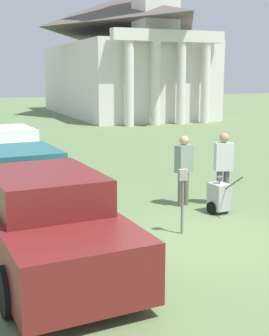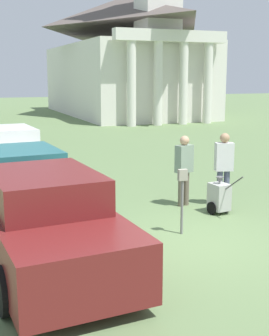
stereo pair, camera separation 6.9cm
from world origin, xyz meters
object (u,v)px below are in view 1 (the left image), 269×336
Objects in this scene: parked_car_maroon at (43,221)px; parked_car_white at (1,157)px; parking_meter at (183,189)px; person_worker at (184,166)px; church at (123,46)px; person_supervisor at (223,164)px; equipment_cart at (219,196)px; parked_car_teal at (17,183)px.

parked_car_maroon is 6.39m from parked_car_white.
parked_car_maroon is at bearing -171.05° from parking_meter.
parked_car_white is at bearing -65.60° from person_worker.
parked_car_white is at bearing -118.73° from church.
person_worker reaches higher than parking_meter.
parked_car_maroon is at bearing 37.89° from person_supervisor.
person_worker reaches higher than parked_car_white.
equipment_cart is at bearing -105.67° from church.
person_supervisor is at bearing -17.34° from parked_car_teal.
person_worker is (3.76, -0.81, 0.26)m from parked_car_teal.
parked_car_maroon reaches higher than equipment_cart.
equipment_cart is (4.22, 1.39, -0.34)m from parked_car_maroon.
parked_car_teal is (-0.00, 3.06, -0.03)m from parked_car_maroon.
parked_car_teal is at bearing 1.78° from person_supervisor.
person_worker is 1.68× the size of equipment_cart.
church is at bearing 63.25° from parked_car_maroon.
person_supervisor reaches higher than parked_car_teal.
person_supervisor is at bearing 143.73° from person_worker.
parking_meter reaches higher than equipment_cart.
parked_car_white is 24.38m from church.
parked_car_maroon is 3.96× the size of parking_meter.
parked_car_white is at bearing 115.13° from parking_meter.
parked_car_teal is at bearing 151.44° from equipment_cart.
parked_car_maroon is 3.06m from parked_car_teal.
equipment_cart is (0.46, -0.86, -0.57)m from person_worker.
parking_meter is 0.05× the size of church.
parking_meter is at bearing -68.83° from parked_car_white.
person_supervisor is at bearing 44.72° from equipment_cart.
church is (7.29, 26.00, 4.89)m from equipment_cart.
church is (8.72, 26.96, 4.37)m from parking_meter.
church is at bearing 60.73° from parked_car_teal.
parked_car_maroon is 4.39m from person_worker.
church is (6.85, 25.44, 4.28)m from person_supervisor.
person_worker is at bearing 111.11° from equipment_cart.
parked_car_teal is 3.84m from parking_meter.
parked_car_maroon is at bearing -93.95° from parked_car_white.
parked_car_white is 6.55m from equipment_cart.
person_worker is 1.13m from equipment_cart.
equipment_cart is at bearing 100.27° from person_worker.
parked_car_teal is 2.85× the size of person_worker.
parked_car_maroon is at bearing -93.95° from parked_car_teal.
church is at bearing 67.34° from equipment_cart.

